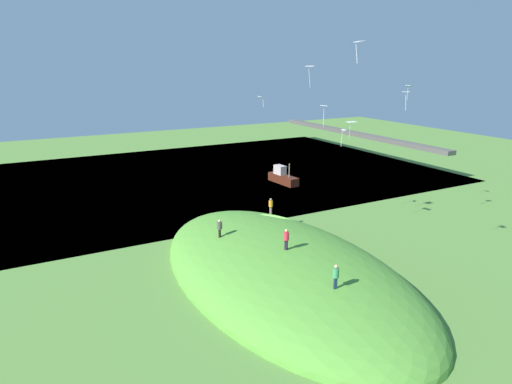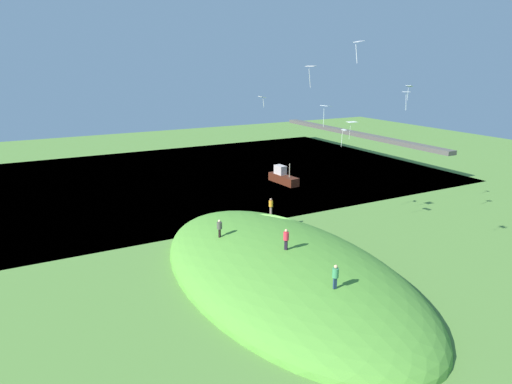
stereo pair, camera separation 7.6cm
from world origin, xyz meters
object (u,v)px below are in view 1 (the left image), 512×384
(person_walking_path, at_px, (286,237))
(kite_4, at_px, (409,87))
(boat_on_lake, at_px, (283,177))
(person_near_shore, at_px, (336,274))
(person_on_hilltop, at_px, (271,204))
(kite_0, at_px, (343,132))
(kite_3, at_px, (262,97))
(kite_6, at_px, (359,43))
(kite_1, at_px, (352,123))
(kite_5, at_px, (326,107))
(kite_7, at_px, (406,94))
(person_with_child, at_px, (220,226))
(kite_2, at_px, (310,67))

(person_walking_path, bearing_deg, kite_4, -99.84)
(boat_on_lake, relative_size, person_near_shore, 3.34)
(person_on_hilltop, relative_size, kite_0, 0.94)
(person_walking_path, xyz_separation_m, kite_3, (-16.24, 6.82, 9.49))
(kite_6, bearing_deg, kite_1, 140.38)
(kite_3, bearing_deg, person_walking_path, -22.78)
(kite_0, height_order, kite_1, kite_1)
(kite_4, height_order, kite_5, kite_4)
(kite_7, bearing_deg, kite_1, -136.34)
(kite_0, xyz_separation_m, kite_1, (1.65, -0.35, 1.17))
(kite_4, bearing_deg, kite_1, -94.79)
(person_with_child, relative_size, kite_1, 0.87)
(kite_2, height_order, kite_4, kite_2)
(person_with_child, height_order, kite_5, kite_5)
(kite_1, distance_m, kite_7, 5.89)
(kite_1, bearing_deg, kite_5, -67.48)
(person_on_hilltop, relative_size, kite_3, 1.53)
(kite_3, bearing_deg, boat_on_lake, 139.15)
(kite_2, bearing_deg, person_with_child, -62.88)
(person_on_hilltop, height_order, kite_7, kite_7)
(boat_on_lake, distance_m, kite_4, 24.64)
(kite_1, xyz_separation_m, kite_3, (-7.97, -6.09, 2.26))
(person_walking_path, bearing_deg, person_on_hilltop, -55.59)
(person_near_shore, relative_size, kite_5, 0.85)
(boat_on_lake, distance_m, kite_5, 26.34)
(person_walking_path, relative_size, person_with_child, 1.08)
(boat_on_lake, xyz_separation_m, person_with_child, (21.76, -19.85, 2.78))
(person_near_shore, bearing_deg, kite_2, 66.84)
(person_on_hilltop, distance_m, kite_1, 11.91)
(person_walking_path, bearing_deg, kite_2, -70.71)
(kite_5, bearing_deg, kite_7, 78.84)
(person_with_child, bearing_deg, person_walking_path, 72.34)
(kite_6, bearing_deg, person_near_shore, -47.61)
(kite_2, distance_m, kite_5, 8.29)
(boat_on_lake, relative_size, kite_1, 3.16)
(person_walking_path, height_order, kite_0, kite_0)
(boat_on_lake, xyz_separation_m, kite_1, (19.47, -3.85, 10.54))
(person_with_child, bearing_deg, boat_on_lake, -177.33)
(kite_6, bearing_deg, person_walking_path, -131.21)
(kite_5, bearing_deg, kite_2, 157.06)
(person_walking_path, xyz_separation_m, person_with_child, (-5.97, -3.08, -0.53))
(person_on_hilltop, height_order, kite_2, kite_2)
(kite_3, height_order, kite_7, kite_7)
(person_walking_path, height_order, kite_1, kite_1)
(person_on_hilltop, height_order, kite_5, kite_5)
(person_walking_path, relative_size, person_near_shore, 0.99)
(kite_3, bearing_deg, kite_5, 7.05)
(kite_2, relative_size, kite_6, 1.54)
(kite_3, height_order, kite_6, kite_6)
(kite_2, height_order, kite_3, kite_2)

